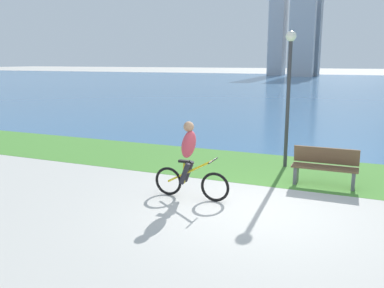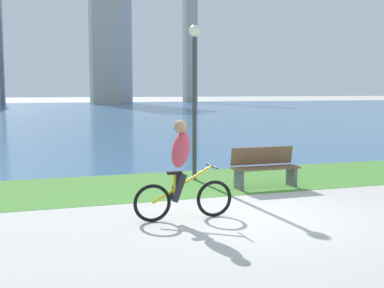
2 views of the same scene
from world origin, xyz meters
TOP-DOWN VIEW (x-y plane):
  - ground_plane at (0.00, 0.00)m, footprint 300.00×300.00m
  - grass_strip_bayside at (0.00, 3.30)m, footprint 120.00×3.34m
  - bay_water_surface at (0.00, 43.72)m, footprint 300.00×77.49m
  - cyclist_lead at (-1.37, 0.18)m, footprint 1.72×0.52m
  - bench_near_path at (1.22, 2.27)m, footprint 1.50×0.47m
  - lamppost_tall at (0.05, 3.68)m, footprint 0.28×0.28m
  - city_skyline_far_shore at (0.98, 73.78)m, footprint 42.00×11.13m

SIDE VIEW (x-z plane):
  - ground_plane at x=0.00m, z-range 0.00..0.00m
  - bay_water_surface at x=0.00m, z-range 0.00..0.00m
  - grass_strip_bayside at x=0.00m, z-range 0.00..0.01m
  - bench_near_path at x=1.22m, z-range 0.00..0.90m
  - cyclist_lead at x=-1.37m, z-range 0.00..1.67m
  - lamppost_tall at x=0.05m, z-range 0.59..4.28m
  - city_skyline_far_shore at x=0.98m, z-range -2.22..23.85m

